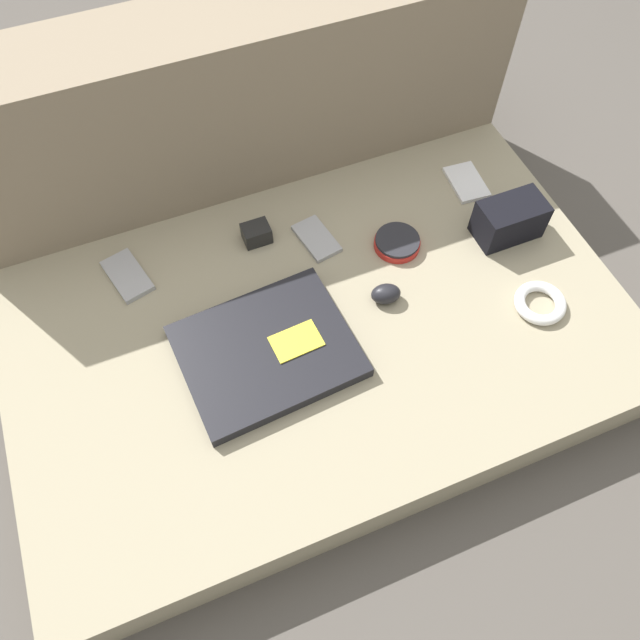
{
  "coord_description": "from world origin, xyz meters",
  "views": [
    {
      "loc": [
        -0.23,
        -0.56,
        1.13
      ],
      "look_at": [
        0.0,
        0.0,
        0.13
      ],
      "focal_mm": 35.0,
      "sensor_mm": 36.0,
      "label": 1
    }
  ],
  "objects_px": {
    "phone_black": "(127,276)",
    "camera_pouch": "(510,219)",
    "phone_small": "(466,182)",
    "computer_mouse": "(386,294)",
    "charger_brick": "(256,233)",
    "laptop": "(267,351)",
    "speaker_puck": "(397,242)",
    "phone_silver": "(316,239)"
  },
  "relations": [
    {
      "from": "phone_black",
      "to": "camera_pouch",
      "type": "bearing_deg",
      "value": -27.52
    },
    {
      "from": "phone_small",
      "to": "computer_mouse",
      "type": "bearing_deg",
      "value": -140.3
    },
    {
      "from": "phone_black",
      "to": "charger_brick",
      "type": "bearing_deg",
      "value": -15.07
    },
    {
      "from": "laptop",
      "to": "phone_black",
      "type": "bearing_deg",
      "value": 122.52
    },
    {
      "from": "speaker_puck",
      "to": "camera_pouch",
      "type": "bearing_deg",
      "value": -13.37
    },
    {
      "from": "speaker_puck",
      "to": "camera_pouch",
      "type": "distance_m",
      "value": 0.23
    },
    {
      "from": "phone_black",
      "to": "charger_brick",
      "type": "relative_size",
      "value": 2.3
    },
    {
      "from": "computer_mouse",
      "to": "phone_silver",
      "type": "xyz_separation_m",
      "value": [
        -0.07,
        0.19,
        -0.01
      ]
    },
    {
      "from": "laptop",
      "to": "phone_black",
      "type": "relative_size",
      "value": 2.53
    },
    {
      "from": "laptop",
      "to": "phone_small",
      "type": "height_order",
      "value": "laptop"
    },
    {
      "from": "phone_silver",
      "to": "camera_pouch",
      "type": "bearing_deg",
      "value": -28.99
    },
    {
      "from": "speaker_puck",
      "to": "charger_brick",
      "type": "relative_size",
      "value": 1.69
    },
    {
      "from": "speaker_puck",
      "to": "phone_silver",
      "type": "relative_size",
      "value": 0.82
    },
    {
      "from": "laptop",
      "to": "speaker_puck",
      "type": "bearing_deg",
      "value": 18.69
    },
    {
      "from": "laptop",
      "to": "charger_brick",
      "type": "bearing_deg",
      "value": 70.87
    },
    {
      "from": "phone_silver",
      "to": "camera_pouch",
      "type": "relative_size",
      "value": 0.86
    },
    {
      "from": "computer_mouse",
      "to": "phone_silver",
      "type": "distance_m",
      "value": 0.2
    },
    {
      "from": "camera_pouch",
      "to": "laptop",
      "type": "bearing_deg",
      "value": -171.26
    },
    {
      "from": "camera_pouch",
      "to": "charger_brick",
      "type": "distance_m",
      "value": 0.52
    },
    {
      "from": "laptop",
      "to": "phone_small",
      "type": "distance_m",
      "value": 0.6
    },
    {
      "from": "camera_pouch",
      "to": "phone_black",
      "type": "bearing_deg",
      "value": 166.34
    },
    {
      "from": "laptop",
      "to": "phone_small",
      "type": "bearing_deg",
      "value": 19.34
    },
    {
      "from": "laptop",
      "to": "phone_silver",
      "type": "height_order",
      "value": "laptop"
    },
    {
      "from": "phone_black",
      "to": "phone_silver",
      "type": "bearing_deg",
      "value": -21.91
    },
    {
      "from": "laptop",
      "to": "phone_small",
      "type": "relative_size",
      "value": 2.92
    },
    {
      "from": "phone_silver",
      "to": "computer_mouse",
      "type": "bearing_deg",
      "value": -79.45
    },
    {
      "from": "speaker_puck",
      "to": "phone_small",
      "type": "distance_m",
      "value": 0.24
    },
    {
      "from": "phone_small",
      "to": "camera_pouch",
      "type": "bearing_deg",
      "value": -82.96
    },
    {
      "from": "laptop",
      "to": "phone_silver",
      "type": "distance_m",
      "value": 0.28
    },
    {
      "from": "phone_silver",
      "to": "charger_brick",
      "type": "relative_size",
      "value": 2.06
    },
    {
      "from": "computer_mouse",
      "to": "charger_brick",
      "type": "bearing_deg",
      "value": 140.47
    },
    {
      "from": "laptop",
      "to": "computer_mouse",
      "type": "height_order",
      "value": "computer_mouse"
    },
    {
      "from": "phone_small",
      "to": "phone_silver",
      "type": "bearing_deg",
      "value": -171.99
    },
    {
      "from": "laptop",
      "to": "computer_mouse",
      "type": "relative_size",
      "value": 4.98
    },
    {
      "from": "computer_mouse",
      "to": "charger_brick",
      "type": "xyz_separation_m",
      "value": [
        -0.18,
        0.24,
        0.0
      ]
    },
    {
      "from": "computer_mouse",
      "to": "phone_black",
      "type": "xyz_separation_m",
      "value": [
        -0.45,
        0.24,
        -0.01
      ]
    },
    {
      "from": "laptop",
      "to": "speaker_puck",
      "type": "relative_size",
      "value": 3.44
    },
    {
      "from": "computer_mouse",
      "to": "speaker_puck",
      "type": "relative_size",
      "value": 0.69
    },
    {
      "from": "laptop",
      "to": "charger_brick",
      "type": "xyz_separation_m",
      "value": [
        0.07,
        0.26,
        0.01
      ]
    },
    {
      "from": "computer_mouse",
      "to": "camera_pouch",
      "type": "bearing_deg",
      "value": 23.34
    },
    {
      "from": "laptop",
      "to": "computer_mouse",
      "type": "distance_m",
      "value": 0.26
    },
    {
      "from": "phone_silver",
      "to": "speaker_puck",
      "type": "bearing_deg",
      "value": -37.08
    }
  ]
}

